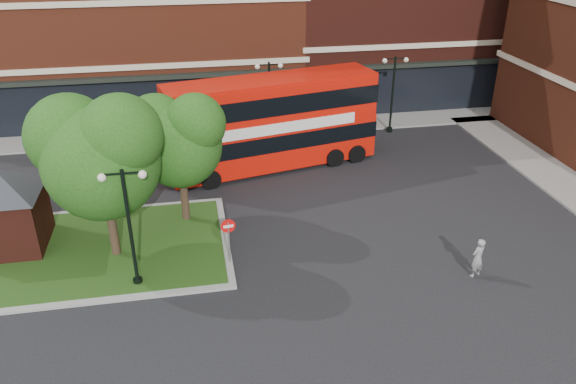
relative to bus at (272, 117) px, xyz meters
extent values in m
plane|color=black|center=(-1.50, -10.44, -2.96)|extent=(120.00, 120.00, 0.00)
cube|color=slate|center=(-1.50, 6.06, -2.90)|extent=(44.00, 3.00, 0.12)
cube|color=maroon|center=(-9.50, 13.56, 4.04)|extent=(26.00, 12.00, 14.00)
cube|color=gray|center=(-9.50, -7.44, -2.90)|extent=(12.60, 7.60, 0.12)
cube|color=#19380F|center=(-9.50, -7.44, -2.89)|extent=(12.00, 7.00, 0.15)
cube|color=#471911|center=(-12.50, -6.44, -1.56)|extent=(3.00, 3.00, 2.50)
cylinder|color=#2D2116|center=(-8.00, -7.94, -1.00)|extent=(0.36, 0.36, 3.92)
sphere|color=#194210|center=(-8.00, -7.94, 1.38)|extent=(4.60, 4.60, 4.60)
sphere|color=#194210|center=(-9.15, -7.25, 2.29)|extent=(3.45, 3.45, 3.45)
sphere|color=#194210|center=(-7.08, -8.40, 2.64)|extent=(3.22, 3.22, 3.22)
cylinder|color=#2D2116|center=(-5.00, -5.44, -1.23)|extent=(0.36, 0.36, 3.47)
sphere|color=#194210|center=(-5.00, -5.44, 0.88)|extent=(3.80, 3.80, 3.80)
sphere|color=#194210|center=(-5.95, -4.87, 1.69)|extent=(2.85, 2.85, 2.85)
sphere|color=#194210|center=(-4.24, -5.82, 2.00)|extent=(2.66, 2.66, 2.66)
cylinder|color=black|center=(-7.00, -10.24, -0.46)|extent=(0.14, 0.14, 5.00)
cylinder|color=black|center=(-7.00, -10.24, -2.81)|extent=(0.36, 0.36, 0.30)
cube|color=black|center=(-7.00, -10.24, 1.89)|extent=(1.40, 0.06, 0.06)
sphere|color=#F2EACC|center=(-7.70, -10.24, 1.79)|extent=(0.32, 0.32, 0.32)
sphere|color=#F2EACC|center=(-6.30, -10.24, 1.79)|extent=(0.32, 0.32, 0.32)
cylinder|color=black|center=(0.50, 4.06, -0.46)|extent=(0.14, 0.14, 5.00)
cylinder|color=black|center=(0.50, 4.06, -2.81)|extent=(0.36, 0.36, 0.30)
cube|color=black|center=(0.50, 4.06, 1.89)|extent=(1.40, 0.06, 0.06)
sphere|color=#F2EACC|center=(-0.20, 4.06, 1.79)|extent=(0.32, 0.32, 0.32)
sphere|color=#F2EACC|center=(1.20, 4.06, 1.79)|extent=(0.32, 0.32, 0.32)
cylinder|color=black|center=(8.50, 4.06, -0.46)|extent=(0.14, 0.14, 5.00)
cylinder|color=black|center=(8.50, 4.06, -2.81)|extent=(0.36, 0.36, 0.30)
cube|color=black|center=(8.50, 4.06, 1.89)|extent=(1.40, 0.06, 0.06)
sphere|color=#F2EACC|center=(7.80, 4.06, 1.79)|extent=(0.32, 0.32, 0.32)
sphere|color=#F2EACC|center=(9.20, 4.06, 1.79)|extent=(0.32, 0.32, 0.32)
cube|color=red|center=(0.00, 0.00, -1.35)|extent=(12.13, 5.24, 2.26)
cube|color=red|center=(0.00, 0.00, 0.91)|extent=(12.01, 5.18, 2.26)
cube|color=black|center=(0.00, 0.00, 1.02)|extent=(12.13, 5.24, 1.02)
cube|color=silver|center=(0.30, -1.34, -0.17)|extent=(8.66, 2.00, 0.59)
imported|color=gray|center=(6.34, -12.09, -2.11)|extent=(0.73, 0.61, 1.71)
imported|color=silver|center=(-2.45, 5.56, -2.34)|extent=(3.82, 1.92, 1.25)
imported|color=silver|center=(2.55, 4.18, -2.18)|extent=(4.86, 1.99, 1.57)
cylinder|color=slate|center=(-3.30, -9.47, -1.95)|extent=(0.07, 0.07, 2.03)
cylinder|color=red|center=(-3.30, -9.47, -1.12)|extent=(0.59, 0.12, 0.59)
cube|color=white|center=(-3.30, -9.47, -1.12)|extent=(0.42, 0.09, 0.11)
camera|label=1|loc=(-4.49, -29.06, 10.34)|focal=35.00mm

